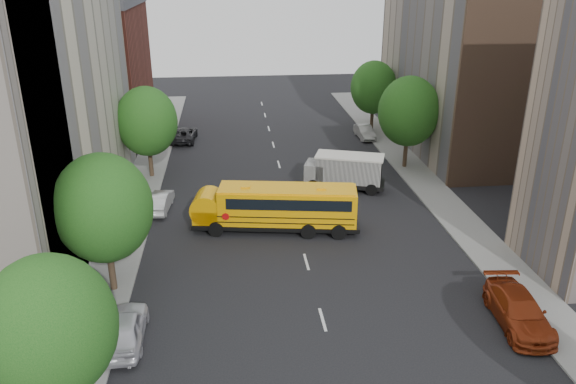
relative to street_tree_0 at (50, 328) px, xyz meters
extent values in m
plane|color=black|center=(11.00, 14.00, -4.64)|extent=(120.00, 120.00, 0.00)
cube|color=slate|center=(-0.50, 19.00, -4.58)|extent=(3.00, 80.00, 0.12)
cube|color=slate|center=(22.50, 19.00, -4.58)|extent=(3.00, 80.00, 0.12)
cube|color=silver|center=(11.00, 24.00, -4.64)|extent=(0.15, 64.00, 0.01)
cube|color=beige|center=(-7.00, 20.00, 5.36)|extent=(10.00, 26.00, 20.00)
cube|color=maroon|center=(-7.00, 42.00, 1.86)|extent=(10.00, 15.00, 13.00)
cube|color=tan|center=(29.00, 34.00, 4.36)|extent=(10.00, 22.00, 18.00)
cube|color=brown|center=(29.00, 23.00, 4.36)|extent=(10.10, 0.30, 18.00)
ellipsoid|color=#124614|center=(0.00, 0.00, 0.01)|extent=(4.80, 4.80, 5.52)
cylinder|color=#38281C|center=(0.00, 10.00, -3.20)|extent=(0.36, 0.36, 2.88)
ellipsoid|color=#124614|center=(0.00, 10.00, 0.32)|extent=(5.12, 5.12, 5.89)
cylinder|color=#38281C|center=(0.00, 28.00, -3.24)|extent=(0.36, 0.36, 2.81)
ellipsoid|color=#124614|center=(0.00, 28.00, 0.20)|extent=(4.99, 4.99, 5.74)
cylinder|color=#38281C|center=(22.00, 28.00, -3.16)|extent=(0.36, 0.36, 2.95)
ellipsoid|color=#124614|center=(22.00, 28.00, 0.44)|extent=(5.25, 5.25, 6.04)
cylinder|color=#38281C|center=(22.00, 40.00, -3.27)|extent=(0.36, 0.36, 2.74)
ellipsoid|color=#124614|center=(22.00, 40.00, 0.07)|extent=(4.86, 4.86, 5.59)
cube|color=black|center=(9.58, 16.69, -4.09)|extent=(11.39, 4.26, 0.30)
cube|color=#FFAB05|center=(10.27, 16.58, -2.80)|extent=(9.22, 3.86, 2.29)
cube|color=#FFAB05|center=(5.07, 17.41, -3.50)|extent=(2.13, 2.54, 0.99)
cube|color=black|center=(6.10, 17.25, -2.31)|extent=(0.85, 2.34, 1.19)
cube|color=#FFAB05|center=(10.27, 16.58, -1.64)|extent=(9.19, 3.67, 0.14)
cube|color=black|center=(10.47, 16.55, -2.31)|extent=(8.45, 3.80, 0.75)
cube|color=black|center=(10.27, 16.58, -3.60)|extent=(9.23, 3.92, 0.06)
cube|color=black|center=(10.27, 16.58, -3.20)|extent=(9.23, 3.92, 0.06)
cube|color=#FFAB05|center=(14.74, 15.87, -2.80)|extent=(0.54, 2.48, 2.29)
cube|color=#FFAB05|center=(7.62, 17.01, -1.54)|extent=(0.68, 0.68, 0.10)
cube|color=#FFAB05|center=(12.53, 16.22, -1.54)|extent=(0.68, 0.68, 0.10)
cylinder|color=#FFAB05|center=(5.07, 17.41, -3.00)|extent=(2.42, 2.59, 2.09)
cylinder|color=red|center=(6.23, 15.87, -3.15)|extent=(0.50, 0.12, 0.50)
cylinder|color=black|center=(5.56, 16.08, -4.14)|extent=(1.03, 0.45, 0.99)
cylinder|color=black|center=(5.95, 18.53, -4.14)|extent=(1.03, 0.45, 0.99)
cylinder|color=black|center=(11.55, 15.12, -4.14)|extent=(1.03, 0.45, 0.99)
cylinder|color=black|center=(11.94, 17.58, -4.14)|extent=(1.03, 0.45, 0.99)
cylinder|color=black|center=(13.51, 14.81, -4.14)|extent=(1.03, 0.45, 0.99)
cylinder|color=black|center=(13.90, 17.26, -4.14)|extent=(1.03, 0.45, 0.99)
cube|color=black|center=(15.54, 23.67, -4.09)|extent=(6.98, 4.21, 0.33)
cube|color=white|center=(16.07, 23.49, -2.93)|extent=(5.48, 3.61, 1.99)
cube|color=white|center=(13.24, 24.45, -3.26)|extent=(2.13, 2.48, 1.33)
cube|color=silver|center=(16.07, 23.49, -1.88)|extent=(5.73, 3.79, 0.13)
cylinder|color=black|center=(12.89, 23.40, -4.18)|extent=(0.97, 0.56, 0.93)
cylinder|color=black|center=(13.59, 25.49, -4.18)|extent=(0.97, 0.56, 0.93)
cylinder|color=black|center=(15.40, 22.55, -4.18)|extent=(0.97, 0.56, 0.93)
cylinder|color=black|center=(16.10, 24.65, -4.18)|extent=(0.97, 0.56, 0.93)
cylinder|color=black|center=(17.70, 21.78, -4.18)|extent=(0.97, 0.56, 0.93)
cylinder|color=black|center=(18.41, 23.87, -4.18)|extent=(0.97, 0.56, 0.93)
imported|color=silver|center=(1.40, 5.23, -3.86)|extent=(1.88, 4.59, 1.56)
imported|color=silver|center=(1.40, 20.88, -3.95)|extent=(1.84, 4.29, 1.38)
imported|color=black|center=(2.07, 38.29, -3.94)|extent=(2.66, 5.20, 1.40)
imported|color=maroon|center=(20.60, 4.62, -3.86)|extent=(2.68, 5.59, 1.57)
imported|color=gray|center=(20.60, 37.31, -3.98)|extent=(1.58, 4.09, 1.33)
camera|label=1|loc=(6.68, -17.58, 12.04)|focal=35.00mm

